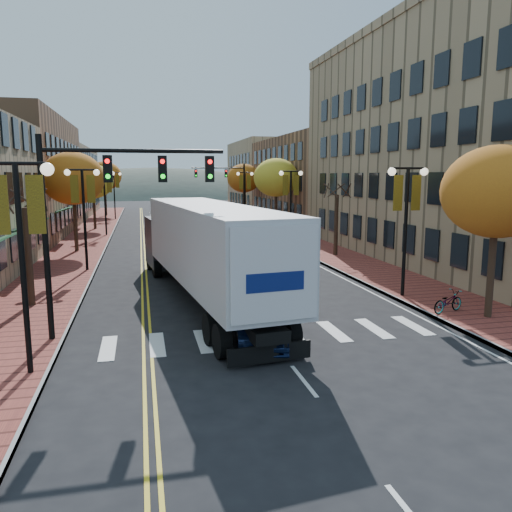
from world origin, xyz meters
TOP-DOWN VIEW (x-y plane):
  - ground at (0.00, 0.00)m, footprint 200.00×200.00m
  - sidewalk_left at (-9.00, 32.50)m, footprint 4.00×85.00m
  - sidewalk_right at (9.00, 32.50)m, footprint 4.00×85.00m
  - building_left_far at (-17.00, 61.00)m, footprint 12.00×26.00m
  - building_right_near at (18.50, 16.00)m, footprint 15.00×28.00m
  - building_right_mid at (18.50, 42.00)m, footprint 15.00×24.00m
  - building_right_far at (18.50, 64.00)m, footprint 15.00×20.00m
  - tree_left_a at (-9.00, 8.00)m, footprint 0.28×0.28m
  - tree_left_b at (-9.00, 24.00)m, footprint 4.48×4.48m
  - tree_left_c at (-9.00, 40.00)m, footprint 4.16×4.16m
  - tree_left_d at (-9.00, 58.00)m, footprint 4.61×4.61m
  - tree_right_a at (9.00, 2.00)m, footprint 4.16×4.16m
  - tree_right_b at (9.00, 18.00)m, footprint 0.28×0.28m
  - tree_right_c at (9.00, 34.00)m, footprint 4.48×4.48m
  - tree_right_d at (9.00, 50.00)m, footprint 4.35×4.35m
  - lamp_left_a at (-7.50, 0.00)m, footprint 1.96×0.36m
  - lamp_left_b at (-7.50, 16.00)m, footprint 1.96×0.36m
  - lamp_left_c at (-7.50, 34.00)m, footprint 1.96×0.36m
  - lamp_left_d at (-7.50, 52.00)m, footprint 1.96×0.36m
  - lamp_right_a at (7.50, 6.00)m, footprint 1.96×0.36m
  - lamp_right_b at (7.50, 24.00)m, footprint 1.96×0.36m
  - lamp_right_c at (7.50, 42.00)m, footprint 1.96×0.36m
  - traffic_mast_near at (-5.48, 3.00)m, footprint 6.10×0.35m
  - traffic_mast_far at (5.48, 42.00)m, footprint 6.10×0.34m
  - semi_truck at (-1.63, 7.57)m, footprint 4.92×18.04m
  - navy_sedan at (-0.50, 1.51)m, footprint 2.15×4.63m
  - black_suv at (1.44, 9.95)m, footprint 2.86×5.13m
  - car_far_white at (-2.21, 50.15)m, footprint 2.55×4.96m
  - car_far_silver at (4.02, 60.69)m, footprint 2.26×4.59m
  - car_far_oncoming at (1.43, 66.84)m, footprint 1.90×4.45m
  - bicycle at (7.81, 2.92)m, footprint 1.80×1.13m

SIDE VIEW (x-z plane):
  - ground at x=0.00m, z-range 0.00..0.00m
  - sidewalk_left at x=-9.00m, z-range 0.00..0.15m
  - sidewalk_right at x=9.00m, z-range 0.00..0.15m
  - bicycle at x=7.81m, z-range 0.15..1.04m
  - car_far_silver at x=4.02m, z-range 0.00..1.28m
  - black_suv at x=1.44m, z-range 0.00..1.36m
  - car_far_oncoming at x=1.43m, z-range 0.00..1.43m
  - navy_sedan at x=-0.50m, z-range 0.00..1.47m
  - car_far_white at x=-2.21m, z-range 0.00..1.62m
  - tree_left_a at x=-9.00m, z-range 0.15..4.35m
  - tree_right_b at x=9.00m, z-range 0.15..4.35m
  - semi_truck at x=-1.63m, z-range 0.38..4.83m
  - lamp_left_a at x=-7.50m, z-range 1.27..7.32m
  - lamp_left_b at x=-7.50m, z-range 1.27..7.32m
  - lamp_left_c at x=-7.50m, z-range 1.27..7.32m
  - lamp_left_d at x=-7.50m, z-range 1.27..7.32m
  - lamp_right_a at x=7.50m, z-range 1.27..7.32m
  - lamp_right_b at x=7.50m, z-range 1.27..7.32m
  - lamp_right_c at x=7.50m, z-range 1.27..7.32m
  - building_left_far at x=-17.00m, z-range 0.00..9.50m
  - traffic_mast_near at x=-5.48m, z-range 1.42..8.42m
  - traffic_mast_far at x=5.48m, z-range 1.42..8.42m
  - building_right_mid at x=18.50m, z-range 0.00..10.00m
  - tree_left_c at x=-9.00m, z-range 1.71..8.40m
  - tree_right_a at x=9.00m, z-range 1.71..8.40m
  - tree_right_d at x=9.00m, z-range 1.79..8.79m
  - tree_left_b at x=-9.00m, z-range 1.84..9.05m
  - tree_right_c at x=9.00m, z-range 1.84..9.05m
  - building_right_far at x=18.50m, z-range 0.00..11.00m
  - tree_left_d at x=-9.00m, z-range 1.89..9.31m
  - building_right_near at x=18.50m, z-range 0.00..15.00m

